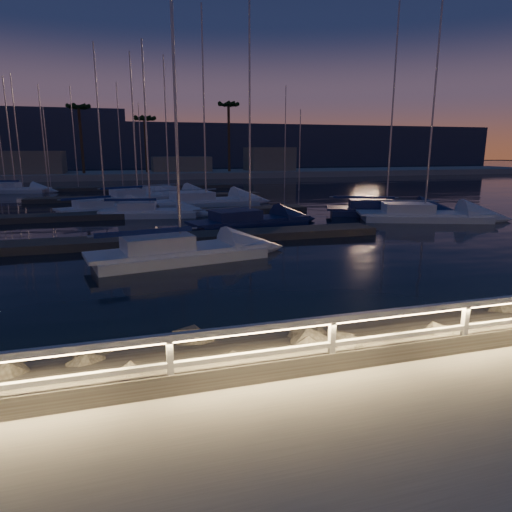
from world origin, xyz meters
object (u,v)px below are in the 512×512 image
object	(u,v)px
sailboat_n	(14,189)
sailboat_l	(203,201)
sailboat_b	(176,251)
sailboat_d	(421,214)
guard_rail	(278,337)
sailboat_c	(247,221)
sailboat_g	(103,208)
sailboat_h	(383,210)
sailboat_j	(136,197)
sailboat_f	(148,211)
sailboat_k	(167,193)

from	to	relation	value
sailboat_n	sailboat_l	bearing A→B (deg)	-30.62
sailboat_b	sailboat_d	xyz separation A→B (m)	(17.21, 6.93, -0.01)
guard_rail	sailboat_c	world-z (taller)	sailboat_c
sailboat_g	sailboat_h	size ratio (longest dim) A/B	0.85
sailboat_c	guard_rail	bearing A→B (deg)	-118.43
sailboat_g	sailboat_j	xyz separation A→B (m)	(2.68, 7.10, 0.04)
guard_rail	sailboat_b	distance (m)	12.01
sailboat_c	sailboat_d	distance (m)	12.00
sailboat_f	sailboat_n	size ratio (longest dim) A/B	0.96
sailboat_g	sailboat_c	bearing A→B (deg)	-72.10
guard_rail	sailboat_l	bearing A→B (deg)	82.41
sailboat_d	sailboat_f	size ratio (longest dim) A/B	1.25
sailboat_h	sailboat_n	size ratio (longest dim) A/B	1.16
sailboat_h	sailboat_k	size ratio (longest dim) A/B	1.06
sailboat_b	sailboat_j	size ratio (longest dim) A/B	1.01
sailboat_b	sailboat_l	bearing A→B (deg)	66.04
guard_rail	sailboat_d	size ratio (longest dim) A/B	2.97
sailboat_j	sailboat_l	distance (m)	7.49
sailboat_c	sailboat_h	size ratio (longest dim) A/B	0.92
sailboat_b	sailboat_l	world-z (taller)	sailboat_l
sailboat_f	sailboat_n	xyz separation A→B (m)	(-13.10, 23.56, 0.01)
guard_rail	sailboat_b	bearing A→B (deg)	92.06
sailboat_n	sailboat_j	bearing A→B (deg)	-31.08
guard_rail	sailboat_g	bearing A→B (deg)	97.61
sailboat_d	sailboat_g	world-z (taller)	sailboat_d
sailboat_j	sailboat_n	distance (m)	18.24
sailboat_n	sailboat_h	bearing A→B (deg)	-28.00
guard_rail	sailboat_f	world-z (taller)	sailboat_f
guard_rail	sailboat_h	bearing A→B (deg)	54.29
sailboat_d	sailboat_k	xyz separation A→B (m)	(-14.84, 20.40, -0.01)
sailboat_f	sailboat_h	xyz separation A→B (m)	(16.46, -3.98, 0.01)
sailboat_l	sailboat_k	bearing A→B (deg)	95.61
sailboat_c	sailboat_n	size ratio (longest dim) A/B	1.07
sailboat_c	sailboat_n	world-z (taller)	sailboat_c
sailboat_f	sailboat_n	world-z (taller)	sailboat_n
sailboat_c	sailboat_k	xyz separation A→B (m)	(-2.85, 19.77, 0.01)
sailboat_b	sailboat_h	xyz separation A→B (m)	(16.12, 9.87, -0.02)
sailboat_k	sailboat_n	bearing A→B (deg)	123.60
sailboat_f	sailboat_l	world-z (taller)	sailboat_l
sailboat_n	sailboat_k	bearing A→B (deg)	-17.54
sailboat_b	sailboat_d	size ratio (longest dim) A/B	0.89
sailboat_f	sailboat_k	world-z (taller)	sailboat_k
sailboat_l	guard_rail	bearing A→B (deg)	-106.73
sailboat_k	sailboat_n	distance (m)	18.76
sailboat_c	sailboat_d	bearing A→B (deg)	-17.59
sailboat_f	sailboat_h	world-z (taller)	sailboat_h
guard_rail	sailboat_n	size ratio (longest dim) A/B	3.57
sailboat_d	sailboat_b	bearing A→B (deg)	-137.63
sailboat_l	sailboat_g	bearing A→B (deg)	-176.12
sailboat_b	sailboat_h	size ratio (longest dim) A/B	0.92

